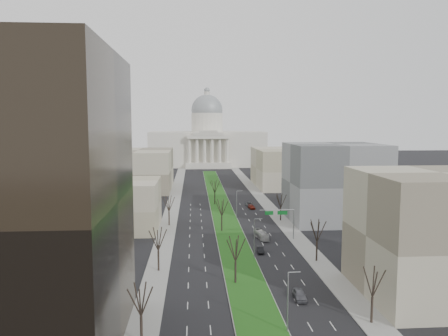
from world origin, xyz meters
name	(u,v)px	position (x,y,z in m)	size (l,w,h in m)	color
ground	(220,205)	(0.00, 120.00, 0.00)	(600.00, 600.00, 0.00)	black
median	(220,205)	(0.00, 118.99, 0.10)	(8.00, 222.03, 0.20)	#999993
sidewalk_left	(169,220)	(-17.50, 95.00, 0.07)	(5.00, 330.00, 0.15)	gray
sidewalk_right	(280,218)	(17.50, 95.00, 0.07)	(5.00, 330.00, 0.15)	gray
capitol	(207,142)	(0.00, 269.59, 16.31)	(80.00, 46.00, 55.00)	beige
building_beige_left	(113,205)	(-33.00, 85.00, 7.00)	(26.00, 22.00, 14.00)	tan
building_tan_right	(438,234)	(33.00, 32.00, 11.00)	(26.00, 24.00, 22.00)	gray
building_grey_right	(334,182)	(34.00, 92.00, 12.00)	(28.00, 26.00, 24.00)	#595C5E
building_far_left	(138,170)	(-35.00, 160.00, 9.00)	(30.00, 40.00, 18.00)	gray
building_far_right	(287,168)	(35.00, 165.00, 9.00)	(30.00, 40.00, 18.00)	tan
tree_left_near	(141,299)	(-17.20, 18.00, 6.61)	(5.10, 5.10, 9.18)	black
tree_left_mid	(158,238)	(-17.20, 48.00, 7.00)	(5.40, 5.40, 9.72)	black
tree_left_far	(169,203)	(-17.20, 88.00, 6.84)	(5.28, 5.28, 9.50)	black
tree_right_near	(373,281)	(17.20, 22.00, 6.69)	(5.16, 5.16, 9.29)	black
tree_right_mid	(317,230)	(17.20, 52.00, 7.16)	(5.52, 5.52, 9.94)	black
tree_right_far	(281,200)	(17.20, 92.00, 6.53)	(5.04, 5.04, 9.07)	black
tree_median_a	(236,248)	(-2.00, 40.00, 7.00)	(5.40, 5.40, 9.72)	black
tree_median_b	(222,207)	(-2.00, 80.00, 7.00)	(5.40, 5.40, 9.72)	black
tree_median_c	(215,186)	(-2.00, 120.00, 7.00)	(5.40, 5.40, 9.72)	black
streetlamp_median_a	(288,301)	(3.76, 20.00, 4.81)	(1.90, 0.20, 9.16)	gray
streetlamp_median_b	(255,238)	(3.76, 55.00, 4.81)	(1.90, 0.20, 9.16)	gray
streetlamp_median_c	(237,204)	(3.76, 95.00, 4.81)	(1.90, 0.20, 9.16)	gray
mast_arm_signs	(284,217)	(13.49, 70.03, 6.11)	(9.12, 0.24, 8.09)	gray
car_grey_near	(300,295)	(8.39, 31.69, 0.83)	(1.96, 4.88, 1.66)	#52535A
car_black	(260,250)	(5.76, 59.22, 0.70)	(1.48, 4.26, 1.40)	black
car_red	(252,207)	(10.68, 111.28, 0.67)	(1.87, 4.59, 1.33)	maroon
car_grey_far	(249,204)	(10.53, 116.44, 0.70)	(2.33, 5.05, 1.40)	#4D5055
box_van	(261,235)	(7.90, 71.46, 1.08)	(1.81, 7.73, 2.15)	#BDBDBD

